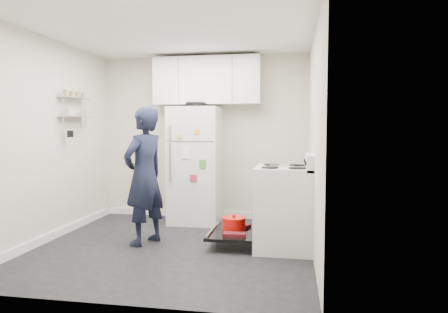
% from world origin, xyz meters
% --- Properties ---
extents(room, '(3.21, 3.21, 2.51)m').
position_xyz_m(room, '(-0.03, 0.03, 1.21)').
color(room, black).
rests_on(room, ground).
extents(electric_range, '(0.66, 0.76, 1.10)m').
position_xyz_m(electric_range, '(1.26, 0.15, 0.47)').
color(electric_range, silver).
rests_on(electric_range, ground).
extents(open_oven_door, '(0.55, 0.72, 0.23)m').
position_xyz_m(open_oven_door, '(0.68, 0.20, 0.19)').
color(open_oven_door, black).
rests_on(open_oven_door, ground).
extents(refrigerator, '(0.72, 0.74, 1.77)m').
position_xyz_m(refrigerator, '(-0.04, 1.25, 0.86)').
color(refrigerator, silver).
rests_on(refrigerator, ground).
extents(upper_cabinets, '(1.60, 0.33, 0.70)m').
position_xyz_m(upper_cabinets, '(0.10, 1.43, 2.10)').
color(upper_cabinets, silver).
rests_on(upper_cabinets, room).
extents(wall_shelf_rack, '(0.14, 0.60, 0.61)m').
position_xyz_m(wall_shelf_rack, '(-1.52, 0.49, 1.68)').
color(wall_shelf_rack, '#B2B2B7').
rests_on(wall_shelf_rack, room).
extents(person, '(0.60, 0.71, 1.65)m').
position_xyz_m(person, '(-0.38, 0.05, 0.83)').
color(person, black).
rests_on(person, ground).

